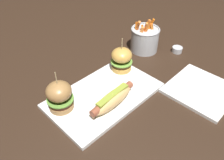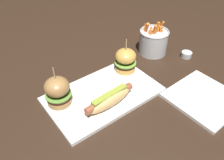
{
  "view_description": "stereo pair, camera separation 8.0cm",
  "coord_description": "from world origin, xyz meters",
  "px_view_note": "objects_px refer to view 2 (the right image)",
  "views": [
    {
      "loc": [
        -0.4,
        -0.44,
        0.57
      ],
      "look_at": [
        0.04,
        0.0,
        0.05
      ],
      "focal_mm": 36.73,
      "sensor_mm": 36.0,
      "label": 1
    },
    {
      "loc": [
        -0.34,
        -0.49,
        0.57
      ],
      "look_at": [
        0.04,
        0.0,
        0.05
      ],
      "focal_mm": 36.73,
      "sensor_mm": 36.0,
      "label": 2
    }
  ],
  "objects_px": {
    "platter_main": "(103,94)",
    "slider_left": "(58,91)",
    "slider_right": "(126,60)",
    "sauce_ramekin": "(186,54)",
    "hot_dog": "(109,99)",
    "fries_bucket": "(153,41)",
    "side_plate": "(204,98)"
  },
  "relations": [
    {
      "from": "hot_dog",
      "to": "slider_left",
      "type": "xyz_separation_m",
      "value": [
        -0.13,
        0.11,
        0.03
      ]
    },
    {
      "from": "hot_dog",
      "to": "side_plate",
      "type": "relative_size",
      "value": 0.87
    },
    {
      "from": "platter_main",
      "to": "sauce_ramekin",
      "type": "relative_size",
      "value": 8.64
    },
    {
      "from": "fries_bucket",
      "to": "slider_left",
      "type": "bearing_deg",
      "value": -174.57
    },
    {
      "from": "side_plate",
      "to": "platter_main",
      "type": "bearing_deg",
      "value": 139.65
    },
    {
      "from": "slider_left",
      "to": "fries_bucket",
      "type": "bearing_deg",
      "value": 5.43
    },
    {
      "from": "hot_dog",
      "to": "fries_bucket",
      "type": "xyz_separation_m",
      "value": [
        0.36,
        0.16,
        0.02
      ]
    },
    {
      "from": "slider_right",
      "to": "side_plate",
      "type": "distance_m",
      "value": 0.32
    },
    {
      "from": "slider_right",
      "to": "sauce_ramekin",
      "type": "height_order",
      "value": "slider_right"
    },
    {
      "from": "hot_dog",
      "to": "side_plate",
      "type": "bearing_deg",
      "value": -30.95
    },
    {
      "from": "hot_dog",
      "to": "platter_main",
      "type": "bearing_deg",
      "value": 74.79
    },
    {
      "from": "slider_left",
      "to": "platter_main",
      "type": "bearing_deg",
      "value": -20.38
    },
    {
      "from": "sauce_ramekin",
      "to": "hot_dog",
      "type": "bearing_deg",
      "value": -175.19
    },
    {
      "from": "hot_dog",
      "to": "slider_right",
      "type": "height_order",
      "value": "slider_right"
    },
    {
      "from": "slider_right",
      "to": "side_plate",
      "type": "height_order",
      "value": "slider_right"
    },
    {
      "from": "sauce_ramekin",
      "to": "platter_main",
      "type": "bearing_deg",
      "value": 177.38
    },
    {
      "from": "fries_bucket",
      "to": "sauce_ramekin",
      "type": "xyz_separation_m",
      "value": [
        0.09,
        -0.12,
        -0.04
      ]
    },
    {
      "from": "slider_right",
      "to": "fries_bucket",
      "type": "bearing_deg",
      "value": 12.08
    },
    {
      "from": "platter_main",
      "to": "fries_bucket",
      "type": "distance_m",
      "value": 0.36
    },
    {
      "from": "slider_left",
      "to": "sauce_ramekin",
      "type": "relative_size",
      "value": 3.19
    },
    {
      "from": "hot_dog",
      "to": "sauce_ramekin",
      "type": "height_order",
      "value": "hot_dog"
    },
    {
      "from": "fries_bucket",
      "to": "platter_main",
      "type": "bearing_deg",
      "value": -163.92
    },
    {
      "from": "hot_dog",
      "to": "slider_right",
      "type": "xyz_separation_m",
      "value": [
        0.16,
        0.12,
        0.02
      ]
    },
    {
      "from": "platter_main",
      "to": "slider_right",
      "type": "bearing_deg",
      "value": 21.08
    },
    {
      "from": "platter_main",
      "to": "sauce_ramekin",
      "type": "bearing_deg",
      "value": -2.62
    },
    {
      "from": "slider_left",
      "to": "slider_right",
      "type": "relative_size",
      "value": 1.05
    },
    {
      "from": "platter_main",
      "to": "slider_left",
      "type": "height_order",
      "value": "slider_left"
    },
    {
      "from": "platter_main",
      "to": "slider_right",
      "type": "distance_m",
      "value": 0.17
    },
    {
      "from": "platter_main",
      "to": "side_plate",
      "type": "relative_size",
      "value": 1.79
    },
    {
      "from": "platter_main",
      "to": "side_plate",
      "type": "bearing_deg",
      "value": -40.35
    },
    {
      "from": "fries_bucket",
      "to": "sauce_ramekin",
      "type": "height_order",
      "value": "fries_bucket"
    },
    {
      "from": "platter_main",
      "to": "sauce_ramekin",
      "type": "xyz_separation_m",
      "value": [
        0.44,
        -0.02,
        0.01
      ]
    }
  ]
}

